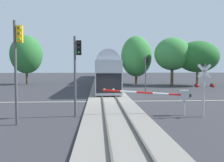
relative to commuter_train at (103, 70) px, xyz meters
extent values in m
plane|color=#333338|center=(0.00, -30.79, -2.74)|extent=(220.00, 220.00, 0.00)
cube|color=beige|center=(0.00, -30.79, -2.74)|extent=(44.00, 0.20, 0.01)
cube|color=gray|center=(0.00, -30.79, -2.65)|extent=(4.40, 80.00, 0.18)
cube|color=#56514C|center=(-0.72, -30.79, -2.49)|extent=(0.10, 80.00, 0.14)
cube|color=#56514C|center=(0.71, -30.79, -2.49)|extent=(0.10, 80.00, 0.14)
cube|color=#B2B7C1|center=(0.00, -19.58, -0.47)|extent=(3.00, 18.39, 3.90)
cube|color=black|center=(0.00, -28.80, -1.06)|extent=(2.76, 0.08, 2.15)
cylinder|color=#B2B7C1|center=(0.00, -19.58, 1.36)|extent=(2.76, 16.55, 2.76)
sphere|color=#F4F2CC|center=(-0.50, -28.81, -1.74)|extent=(0.24, 0.24, 0.24)
sphere|color=#F4F2CC|center=(0.50, -28.81, -1.74)|extent=(0.24, 0.24, 0.24)
cube|color=#B7BCC6|center=(0.00, 0.87, -0.12)|extent=(3.00, 20.72, 4.60)
cube|color=black|center=(1.51, 0.87, 0.18)|extent=(0.04, 18.64, 0.90)
cube|color=#193899|center=(1.52, 0.87, -1.27)|extent=(0.04, 19.06, 0.36)
cube|color=#B7BCC6|center=(0.00, 22.48, -0.12)|extent=(3.00, 20.72, 4.60)
cube|color=black|center=(1.51, 22.48, 0.18)|extent=(0.04, 18.64, 0.90)
cube|color=#193899|center=(1.52, 22.48, -1.27)|extent=(0.04, 19.06, 0.36)
cylinder|color=#B7B7BC|center=(4.97, -37.75, -2.19)|extent=(0.14, 0.14, 1.10)
cube|color=#B7B7BC|center=(4.97, -37.75, -1.29)|extent=(0.56, 0.40, 0.70)
sphere|color=black|center=(5.32, -37.75, -1.29)|extent=(0.36, 0.36, 0.36)
cylinder|color=red|center=(4.39, -37.75, -1.25)|extent=(1.16, 0.12, 0.20)
cylinder|color=white|center=(3.24, -37.75, -1.17)|extent=(1.16, 0.12, 0.20)
cylinder|color=red|center=(2.08, -37.75, -1.10)|extent=(1.16, 0.12, 0.20)
cylinder|color=white|center=(0.93, -37.75, -1.02)|extent=(1.16, 0.12, 0.20)
cylinder|color=red|center=(-0.22, -37.75, -0.94)|extent=(1.16, 0.12, 0.20)
sphere|color=red|center=(-0.80, -37.75, -0.90)|extent=(0.14, 0.14, 0.14)
cylinder|color=#B2B2B7|center=(6.10, -38.35, -0.98)|extent=(0.14, 0.14, 3.53)
cube|color=white|center=(6.10, -38.37, 0.44)|extent=(0.98, 0.05, 0.98)
cube|color=white|center=(6.10, -38.37, 0.44)|extent=(0.98, 0.05, 0.98)
cube|color=#B2B2B7|center=(6.10, -38.35, -0.55)|extent=(1.10, 0.08, 0.08)
cylinder|color=black|center=(5.55, -38.45, -0.55)|extent=(0.26, 0.18, 0.26)
cylinder|color=black|center=(6.65, -38.45, -0.55)|extent=(0.26, 0.18, 0.26)
sphere|color=red|center=(5.55, -38.55, -0.55)|extent=(0.20, 0.20, 0.20)
sphere|color=red|center=(6.65, -38.55, -0.55)|extent=(0.20, 0.20, 0.20)
cone|color=black|center=(6.10, -38.35, 0.91)|extent=(0.28, 0.28, 0.22)
cylinder|color=#4C4C51|center=(5.41, -22.06, -0.21)|extent=(0.16, 0.16, 5.07)
cube|color=black|center=(5.69, -22.06, 1.53)|extent=(0.34, 0.26, 1.00)
sphere|color=#262626|center=(5.69, -22.21, 1.85)|extent=(0.20, 0.20, 0.20)
cylinder|color=black|center=(5.69, -22.24, 1.85)|extent=(0.24, 0.10, 0.24)
sphere|color=#262626|center=(5.69, -22.21, 1.53)|extent=(0.20, 0.20, 0.20)
cylinder|color=black|center=(5.69, -22.24, 1.53)|extent=(0.24, 0.10, 0.24)
sphere|color=green|center=(5.69, -22.21, 1.21)|extent=(0.20, 0.20, 0.20)
cylinder|color=black|center=(5.69, -22.24, 1.21)|extent=(0.24, 0.10, 0.24)
cylinder|color=#4C4C51|center=(-2.77, -37.67, 0.05)|extent=(0.16, 0.16, 5.57)
cube|color=black|center=(-2.49, -37.67, 2.03)|extent=(0.34, 0.26, 1.00)
sphere|color=#262626|center=(-2.49, -37.82, 2.35)|extent=(0.20, 0.20, 0.20)
cylinder|color=black|center=(-2.49, -37.85, 2.35)|extent=(0.24, 0.10, 0.24)
sphere|color=#262626|center=(-2.49, -37.82, 2.03)|extent=(0.20, 0.20, 0.20)
cylinder|color=black|center=(-2.49, -37.85, 2.03)|extent=(0.24, 0.10, 0.24)
sphere|color=green|center=(-2.49, -37.82, 1.71)|extent=(0.20, 0.20, 0.20)
cylinder|color=black|center=(-2.49, -37.85, 1.71)|extent=(0.24, 0.10, 0.24)
cylinder|color=#4C4C51|center=(-6.03, -39.87, 0.35)|extent=(0.16, 0.16, 6.18)
cube|color=gold|center=(-5.75, -39.87, 2.64)|extent=(0.34, 0.26, 1.00)
sphere|color=#262626|center=(-5.75, -40.02, 2.96)|extent=(0.20, 0.20, 0.20)
cylinder|color=gold|center=(-5.75, -40.05, 2.96)|extent=(0.24, 0.10, 0.24)
sphere|color=#262626|center=(-5.75, -40.02, 2.64)|extent=(0.20, 0.20, 0.20)
cylinder|color=gold|center=(-5.75, -40.05, 2.64)|extent=(0.24, 0.10, 0.24)
sphere|color=green|center=(-5.75, -40.02, 2.32)|extent=(0.20, 0.20, 0.20)
cylinder|color=gold|center=(-5.75, -40.05, 2.32)|extent=(0.24, 0.10, 0.24)
cylinder|color=brown|center=(17.00, -12.37, -1.17)|extent=(0.39, 0.39, 3.15)
ellipsoid|color=#236628|center=(17.00, -12.37, 2.55)|extent=(7.51, 7.51, 5.71)
cylinder|color=#4C3828|center=(6.45, -8.03, -1.49)|extent=(0.50, 0.50, 2.51)
ellipsoid|color=#38843D|center=(6.45, -8.03, 2.78)|extent=(6.06, 6.06, 8.02)
cylinder|color=#4C3828|center=(12.45, -11.88, -0.96)|extent=(0.52, 0.52, 3.57)
ellipsoid|color=#38843D|center=(12.45, -11.88, 3.07)|extent=(6.52, 6.52, 5.97)
cylinder|color=#4C3828|center=(-15.08, -7.48, -1.20)|extent=(0.41, 0.41, 3.07)
ellipsoid|color=#2D7533|center=(-15.08, -7.48, 3.11)|extent=(6.14, 6.14, 7.42)
camera|label=1|loc=(-1.20, -53.88, 0.73)|focal=37.29mm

